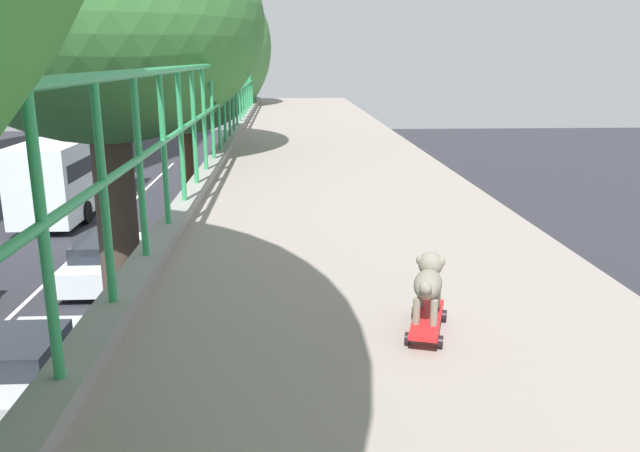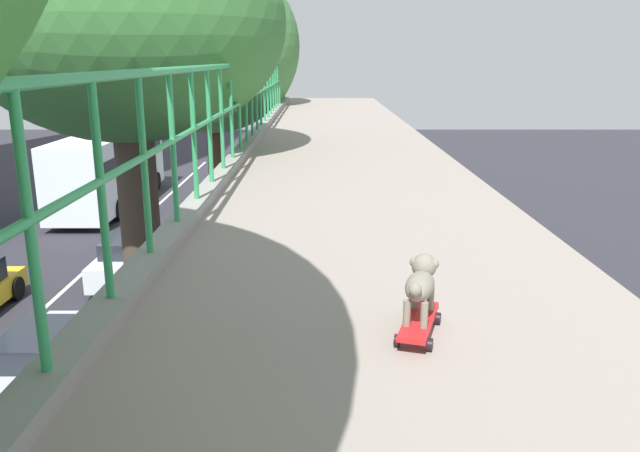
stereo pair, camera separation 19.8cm
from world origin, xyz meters
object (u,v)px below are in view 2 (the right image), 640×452
at_px(car_silver_fifth, 50,358).
at_px(car_white_seventh, 136,256).
at_px(city_bus, 109,165).
at_px(toy_skateboard, 418,322).
at_px(small_dog, 420,282).

xyz_separation_m(car_silver_fifth, car_white_seventh, (-0.13, 6.94, 0.05)).
height_order(city_bus, toy_skateboard, toy_skateboard).
bearing_deg(car_silver_fifth, city_bus, 103.68).
bearing_deg(city_bus, car_silver_fifth, -76.32).
height_order(car_white_seventh, toy_skateboard, toy_skateboard).
xyz_separation_m(toy_skateboard, small_dog, (0.01, 0.04, 0.19)).
xyz_separation_m(car_silver_fifth, toy_skateboard, (6.23, -9.41, 4.94)).
height_order(city_bus, small_dog, small_dog).
distance_m(car_white_seventh, city_bus, 11.01).
bearing_deg(city_bus, small_dog, -68.55).
relative_size(car_white_seventh, city_bus, 0.43).
distance_m(car_white_seventh, small_dog, 18.23).
relative_size(city_bus, small_dog, 26.92).
bearing_deg(car_silver_fifth, car_white_seventh, 91.04).
relative_size(car_white_seventh, toy_skateboard, 8.84).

